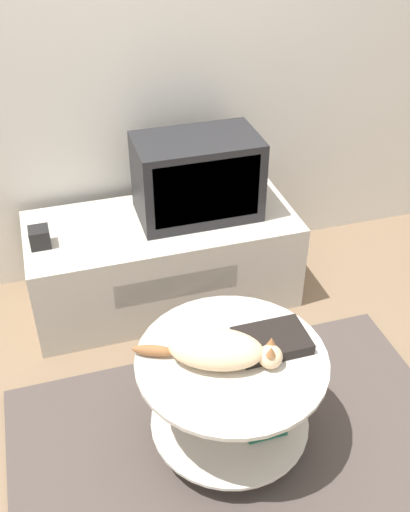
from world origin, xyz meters
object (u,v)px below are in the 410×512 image
at_px(tv, 197,177).
at_px(dvd_box, 272,341).
at_px(speaker, 40,237).
at_px(cat, 219,349).

relative_size(tv, dvd_box, 2.19).
bearing_deg(speaker, cat, -59.18).
distance_m(dvd_box, cat, 0.22).
relative_size(tv, speaker, 6.36).
height_order(speaker, dvd_box, speaker).
relative_size(tv, cat, 1.14).
distance_m(speaker, dvd_box, 1.23).
xyz_separation_m(speaker, cat, (0.57, -0.96, 0.02)).
distance_m(tv, cat, 1.06).
height_order(speaker, cat, cat).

